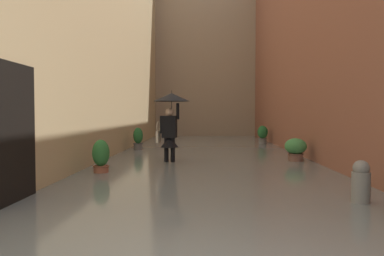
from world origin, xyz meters
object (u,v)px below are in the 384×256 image
object	(u,v)px
person_wading	(170,114)
potted_plant_near_left	(263,135)
potted_plant_mid_left	(296,150)
potted_plant_mid_right	(101,158)
mooring_bollard	(361,186)
potted_plant_near_right	(138,140)

from	to	relation	value
person_wading	potted_plant_near_left	size ratio (longest dim) A/B	2.26
potted_plant_mid_left	potted_plant_near_left	xyz separation A→B (m)	(-0.07, -6.23, 0.07)
potted_plant_mid_right	mooring_bollard	xyz separation A→B (m)	(-4.62, 2.69, -0.07)
potted_plant_near_right	potted_plant_mid_right	bearing A→B (deg)	90.92
potted_plant_mid_right	potted_plant_mid_left	world-z (taller)	potted_plant_mid_right
potted_plant_near_right	potted_plant_near_left	world-z (taller)	potted_plant_near_right
potted_plant_near_right	mooring_bollard	distance (m)	9.21
potted_plant_mid_right	potted_plant_near_left	world-z (taller)	potted_plant_near_left
potted_plant_near_right	mooring_bollard	xyz separation A→B (m)	(-4.70, 7.92, -0.11)
potted_plant_mid_right	potted_plant_mid_left	bearing A→B (deg)	-155.68
potted_plant_mid_right	potted_plant_near_right	size ratio (longest dim) A/B	0.92
potted_plant_mid_right	mooring_bollard	bearing A→B (deg)	149.77
potted_plant_mid_left	potted_plant_near_right	size ratio (longest dim) A/B	0.81
person_wading	potted_plant_mid_left	distance (m)	3.61
mooring_bollard	potted_plant_near_right	bearing A→B (deg)	-59.29
person_wading	mooring_bollard	distance (m)	5.65
potted_plant_near_right	potted_plant_near_left	size ratio (longest dim) A/B	1.03
potted_plant_mid_left	mooring_bollard	world-z (taller)	potted_plant_mid_left
potted_plant_mid_right	potted_plant_near_left	size ratio (longest dim) A/B	0.95
person_wading	potted_plant_near_left	xyz separation A→B (m)	(-3.53, -6.59, -0.92)
potted_plant_mid_right	potted_plant_mid_left	xyz separation A→B (m)	(-4.86, -2.19, -0.01)
potted_plant_mid_right	potted_plant_near_right	xyz separation A→B (m)	(0.08, -5.23, 0.03)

